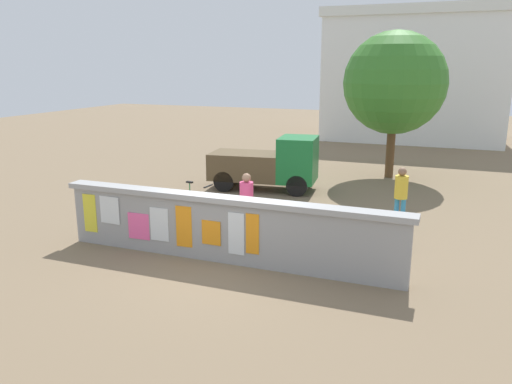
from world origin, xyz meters
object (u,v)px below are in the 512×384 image
object	(u,v)px
motorcycle	(357,231)
person_walking	(247,199)
auto_rickshaw_truck	(269,164)
bicycle_far	(133,216)
person_bystander	(401,191)
bicycle_near	(195,202)
tree_roadside	(395,83)

from	to	relation	value
motorcycle	person_walking	bearing A→B (deg)	-179.33
auto_rickshaw_truck	bicycle_far	xyz separation A→B (m)	(-1.81, -5.36, -0.54)
motorcycle	person_walking	size ratio (longest dim) A/B	1.17
person_bystander	person_walking	bearing A→B (deg)	-148.43
bicycle_near	tree_roadside	size ratio (longest dim) A/B	0.32
auto_rickshaw_truck	person_walking	distance (m)	4.96
auto_rickshaw_truck	bicycle_near	world-z (taller)	auto_rickshaw_truck
bicycle_far	tree_roadside	bearing A→B (deg)	58.75
tree_roadside	bicycle_far	bearing A→B (deg)	-121.25
bicycle_near	person_walking	bearing A→B (deg)	-30.79
motorcycle	auto_rickshaw_truck	bearing A→B (deg)	129.04
person_walking	tree_roadside	xyz separation A→B (m)	(2.45, 8.37, 2.54)
person_bystander	bicycle_far	bearing A→B (deg)	-157.42
auto_rickshaw_truck	motorcycle	xyz separation A→B (m)	(3.88, -4.79, -0.44)
tree_roadside	person_walking	bearing A→B (deg)	-106.29
motorcycle	tree_roadside	xyz separation A→B (m)	(-0.28, 8.34, 3.06)
bicycle_near	person_walking	size ratio (longest dim) A/B	1.05
auto_rickshaw_truck	bicycle_far	distance (m)	5.68
bicycle_far	person_bystander	size ratio (longest dim) A/B	1.05
tree_roadside	auto_rickshaw_truck	bearing A→B (deg)	-135.43
person_bystander	tree_roadside	world-z (taller)	tree_roadside
bicycle_near	bicycle_far	xyz separation A→B (m)	(-0.82, -1.82, 0.00)
motorcycle	bicycle_near	distance (m)	5.02
motorcycle	person_bystander	bearing A→B (deg)	70.63
motorcycle	person_bystander	world-z (taller)	person_bystander
bicycle_far	person_walking	bearing A→B (deg)	10.37
bicycle_near	person_bystander	bearing A→B (deg)	8.70
auto_rickshaw_truck	bicycle_far	bearing A→B (deg)	-108.62
person_walking	person_bystander	world-z (taller)	same
motorcycle	bicycle_far	size ratio (longest dim) A/B	1.12
bicycle_far	bicycle_near	bearing A→B (deg)	65.58
person_bystander	motorcycle	bearing A→B (deg)	-109.37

